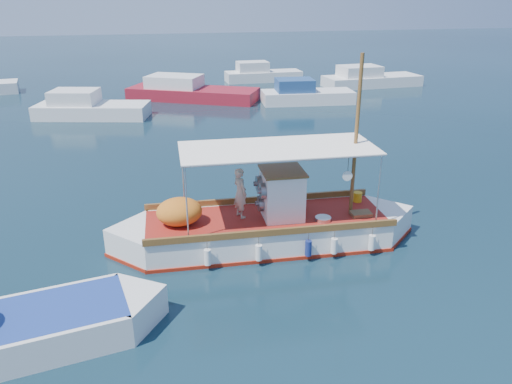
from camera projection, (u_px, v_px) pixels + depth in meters
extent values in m
plane|color=black|center=(279.00, 238.00, 15.04)|extent=(160.00, 160.00, 0.00)
cube|color=white|center=(266.00, 233.00, 14.61)|extent=(6.94, 2.53, 1.01)
cube|color=white|center=(147.00, 243.00, 14.04)|extent=(2.29, 2.29, 1.01)
cube|color=white|center=(376.00, 224.00, 15.18)|extent=(2.29, 2.29, 1.01)
cube|color=maroon|center=(266.00, 242.00, 14.72)|extent=(7.03, 2.61, 0.16)
cube|color=maroon|center=(266.00, 218.00, 14.43)|extent=(6.93, 2.35, 0.05)
cube|color=brown|center=(259.00, 199.00, 15.44)|extent=(6.95, 0.34, 0.18)
cube|color=brown|center=(275.00, 232.00, 13.34)|extent=(6.95, 0.34, 0.18)
cube|color=white|center=(282.00, 194.00, 14.24)|extent=(1.14, 1.23, 1.37)
cube|color=brown|center=(283.00, 171.00, 13.98)|extent=(1.23, 1.32, 0.05)
cylinder|color=slate|center=(264.00, 191.00, 13.77)|extent=(0.22, 0.46, 0.46)
cylinder|color=slate|center=(260.00, 183.00, 14.31)|extent=(0.22, 0.46, 0.46)
cylinder|color=slate|center=(262.00, 203.00, 14.23)|extent=(0.22, 0.46, 0.46)
cylinder|color=brown|center=(356.00, 137.00, 13.99)|extent=(0.11, 0.11, 4.57)
cylinder|color=brown|center=(330.00, 151.00, 14.01)|extent=(1.65, 0.13, 0.07)
cylinder|color=silver|center=(183.00, 177.00, 14.58)|extent=(0.04, 0.04, 2.06)
cylinder|color=silver|center=(187.00, 204.00, 12.74)|extent=(0.04, 0.04, 2.06)
cylinder|color=silver|center=(353.00, 167.00, 15.44)|extent=(0.04, 0.04, 2.06)
cylinder|color=silver|center=(379.00, 190.00, 13.61)|extent=(0.04, 0.04, 2.06)
cube|color=white|center=(278.00, 148.00, 13.70)|extent=(5.47, 2.39, 0.04)
ellipsoid|color=orange|center=(179.00, 212.00, 13.87)|extent=(1.32, 1.13, 0.77)
cube|color=orange|center=(302.00, 202.00, 15.01)|extent=(0.23, 0.17, 0.37)
cylinder|color=orange|center=(357.00, 197.00, 15.45)|extent=(0.28, 0.28, 0.31)
cube|color=brown|center=(361.00, 214.00, 14.52)|extent=(0.61, 0.43, 0.11)
cylinder|color=#B2B2B2|center=(323.00, 219.00, 14.20)|extent=(0.47, 0.47, 0.11)
cylinder|color=white|center=(347.00, 176.00, 13.32)|extent=(0.28, 0.04, 0.27)
cylinder|color=white|center=(208.00, 257.00, 13.10)|extent=(0.19, 0.19, 0.44)
cylinder|color=navy|center=(308.00, 248.00, 13.56)|extent=(0.19, 0.19, 0.44)
cylinder|color=white|center=(372.00, 242.00, 13.86)|extent=(0.19, 0.19, 0.44)
imported|color=#AEA890|center=(240.00, 193.00, 14.20)|extent=(0.52, 0.63, 1.48)
cube|color=white|center=(6.00, 340.00, 10.21)|extent=(5.14, 2.79, 0.95)
cube|color=white|center=(126.00, 312.00, 11.10)|extent=(1.87, 1.87, 0.95)
cube|color=navy|center=(2.00, 322.00, 10.04)|extent=(5.10, 2.58, 0.05)
cube|color=silver|center=(93.00, 112.00, 29.31)|extent=(6.80, 3.80, 1.00)
cube|color=silver|center=(75.00, 97.00, 28.98)|extent=(2.97, 2.57, 0.80)
cube|color=maroon|center=(193.00, 95.00, 34.07)|extent=(9.10, 6.42, 1.00)
cube|color=silver|center=(174.00, 81.00, 34.03)|extent=(4.20, 3.70, 0.80)
cube|color=silver|center=(308.00, 98.00, 33.08)|extent=(6.14, 2.69, 1.00)
cube|color=navy|center=(295.00, 85.00, 32.63)|extent=(2.54, 2.06, 0.80)
cube|color=silver|center=(372.00, 82.00, 39.02)|extent=(7.73, 3.13, 1.00)
cube|color=silver|center=(360.00, 71.00, 38.38)|extent=(3.17, 2.42, 0.80)
cube|color=silver|center=(263.00, 77.00, 41.18)|extent=(6.25, 2.18, 1.00)
cube|color=silver|center=(253.00, 67.00, 40.64)|extent=(2.53, 1.77, 0.80)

